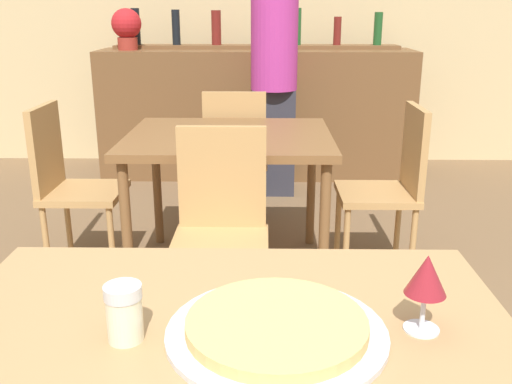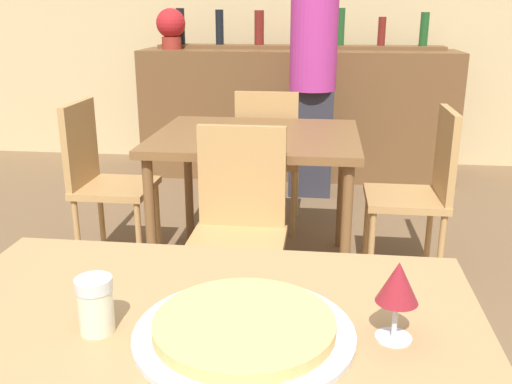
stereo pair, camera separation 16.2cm
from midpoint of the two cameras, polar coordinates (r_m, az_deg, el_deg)
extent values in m
cube|color=#D1B784|center=(5.33, -0.80, 18.10)|extent=(8.00, 0.05, 2.80)
cube|color=#A87F51|center=(1.18, -6.95, -13.93)|extent=(1.15, 0.75, 0.04)
cube|color=brown|center=(2.94, -4.29, 5.41)|extent=(1.05, 0.90, 0.04)
cylinder|color=brown|center=(2.77, -14.43, -4.22)|extent=(0.05, 0.05, 0.72)
cylinder|color=brown|center=(2.68, 5.10, -4.45)|extent=(0.05, 0.05, 0.72)
cylinder|color=brown|center=(3.48, -11.19, 0.58)|extent=(0.05, 0.05, 0.72)
cylinder|color=brown|center=(3.41, 4.19, 0.52)|extent=(0.05, 0.05, 0.72)
cube|color=brown|center=(4.90, -0.93, 7.87)|extent=(2.60, 0.56, 1.06)
cube|color=brown|center=(4.97, -0.91, 14.32)|extent=(2.39, 0.24, 0.03)
cylinder|color=black|center=(5.10, -12.87, 15.82)|extent=(0.07, 0.07, 0.30)
cylinder|color=black|center=(5.03, -8.96, 15.95)|extent=(0.07, 0.07, 0.29)
cylinder|color=maroon|center=(4.99, -4.97, 16.05)|extent=(0.08, 0.08, 0.28)
cylinder|color=maroon|center=(4.97, -0.91, 15.88)|extent=(0.08, 0.08, 0.24)
cylinder|color=#1E5123|center=(4.97, 3.15, 16.19)|extent=(0.07, 0.07, 0.30)
cylinder|color=maroon|center=(4.99, 7.19, 15.69)|extent=(0.06, 0.06, 0.23)
cylinder|color=#1E5123|center=(5.04, 11.17, 15.73)|extent=(0.07, 0.07, 0.27)
cube|color=tan|center=(2.37, -5.60, -5.40)|extent=(0.40, 0.40, 0.04)
cube|color=tan|center=(2.46, -5.31, 1.45)|extent=(0.38, 0.04, 0.45)
cylinder|color=tan|center=(2.35, -10.11, -12.15)|extent=(0.03, 0.03, 0.43)
cylinder|color=tan|center=(2.31, -1.60, -12.40)|extent=(0.03, 0.03, 0.43)
cylinder|color=tan|center=(2.64, -8.75, -8.49)|extent=(0.03, 0.03, 0.43)
cylinder|color=tan|center=(2.61, -1.28, -8.63)|extent=(0.03, 0.03, 0.43)
cube|color=tan|center=(3.69, -3.24, 3.19)|extent=(0.40, 0.40, 0.04)
cube|color=tan|center=(3.46, -3.52, 6.30)|extent=(0.38, 0.04, 0.45)
cylinder|color=tan|center=(3.91, -0.52, 0.54)|extent=(0.03, 0.03, 0.43)
cylinder|color=tan|center=(3.93, -5.48, 0.56)|extent=(0.03, 0.03, 0.43)
cylinder|color=tan|center=(3.59, -0.66, -1.07)|extent=(0.03, 0.03, 0.43)
cylinder|color=tan|center=(3.61, -6.06, -1.04)|extent=(0.03, 0.03, 0.43)
cube|color=tan|center=(3.18, -18.15, -0.09)|extent=(0.40, 0.40, 0.04)
cube|color=tan|center=(3.19, -21.67, 4.06)|extent=(0.04, 0.38, 0.45)
cylinder|color=tan|center=(3.06, -15.71, -5.21)|extent=(0.03, 0.03, 0.43)
cylinder|color=tan|center=(3.36, -14.13, -2.96)|extent=(0.03, 0.03, 0.43)
cylinder|color=tan|center=(3.17, -21.63, -4.99)|extent=(0.03, 0.03, 0.43)
cylinder|color=tan|center=(3.47, -19.57, -2.84)|extent=(0.03, 0.03, 0.43)
cube|color=tan|center=(3.05, 10.44, -0.23)|extent=(0.40, 0.40, 0.04)
cube|color=tan|center=(3.03, 14.11, 4.10)|extent=(0.04, 0.38, 0.45)
cylinder|color=tan|center=(3.27, 6.80, -3.15)|extent=(0.03, 0.03, 0.43)
cylinder|color=tan|center=(2.95, 7.44, -5.51)|extent=(0.03, 0.03, 0.43)
cylinder|color=tan|center=(3.32, 12.66, -3.13)|extent=(0.03, 0.03, 0.43)
cylinder|color=tan|center=(3.01, 13.91, -5.43)|extent=(0.03, 0.03, 0.43)
cylinder|color=silver|center=(1.12, -2.19, -13.99)|extent=(0.43, 0.43, 0.01)
cylinder|color=#E0B266|center=(1.11, -2.20, -13.20)|extent=(0.35, 0.35, 0.02)
cylinder|color=beige|center=(1.14, -17.10, -12.12)|extent=(0.07, 0.07, 0.09)
cylinder|color=silver|center=(1.11, -17.37, -9.60)|extent=(0.07, 0.07, 0.02)
cube|color=#2D2D38|center=(4.35, 0.68, 4.93)|extent=(0.32, 0.18, 0.81)
cylinder|color=#B2338C|center=(4.25, 0.72, 14.71)|extent=(0.34, 0.34, 0.67)
cylinder|color=silver|center=(1.17, 12.31, -13.33)|extent=(0.07, 0.07, 0.00)
cylinder|color=silver|center=(1.15, 12.44, -11.64)|extent=(0.01, 0.01, 0.07)
cone|color=maroon|center=(1.11, 12.71, -8.16)|extent=(0.08, 0.08, 0.08)
cylinder|color=maroon|center=(4.93, -13.67, 14.21)|extent=(0.16, 0.16, 0.10)
sphere|color=red|center=(4.92, -13.81, 16.05)|extent=(0.24, 0.24, 0.24)
camera|label=1|loc=(0.08, -92.86, -0.92)|focal=40.00mm
camera|label=2|loc=(0.08, 87.14, 0.92)|focal=40.00mm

